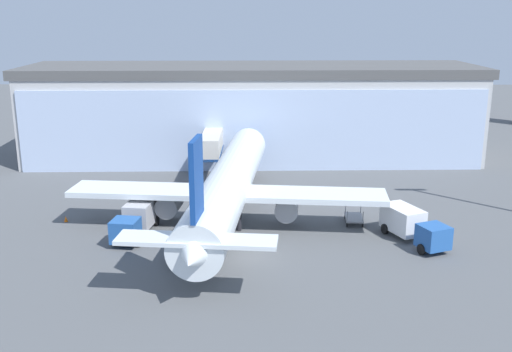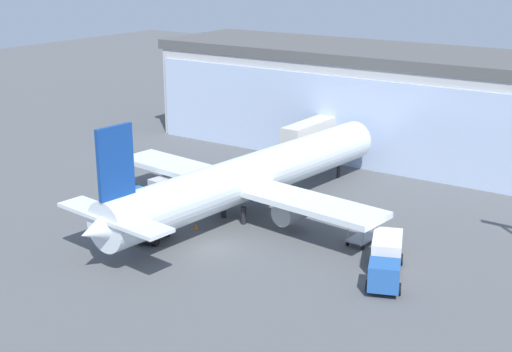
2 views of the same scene
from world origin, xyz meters
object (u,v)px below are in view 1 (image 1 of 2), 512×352
object	(u,v)px
fuel_truck	(412,225)
baggage_cart	(354,218)
safety_cone_nose	(207,242)
pushback_tug	(183,253)
airplane	(228,186)
jet_bridge	(214,139)
catering_truck	(136,218)
safety_cone_wingtip	(66,219)

from	to	relation	value
fuel_truck	baggage_cart	xyz separation A→B (m)	(-4.29, 4.59, -0.97)
fuel_truck	safety_cone_nose	size ratio (longest dim) A/B	13.78
fuel_truck	safety_cone_nose	bearing A→B (deg)	-109.71
baggage_cart	pushback_tug	bearing A→B (deg)	126.75
airplane	baggage_cart	bearing A→B (deg)	-85.71
jet_bridge	catering_truck	world-z (taller)	jet_bridge
jet_bridge	safety_cone_nose	distance (m)	24.31
airplane	safety_cone_nose	size ratio (longest dim) A/B	68.86
pushback_tug	safety_cone_wingtip	xyz separation A→B (m)	(-12.39, 9.84, -0.70)
airplane	jet_bridge	bearing A→B (deg)	13.49
jet_bridge	fuel_truck	bearing A→B (deg)	-140.62
jet_bridge	safety_cone_nose	world-z (taller)	jet_bridge
jet_bridge	safety_cone_wingtip	distance (m)	22.60
airplane	safety_cone_wingtip	bearing A→B (deg)	95.07
baggage_cart	safety_cone_nose	world-z (taller)	baggage_cart
fuel_truck	airplane	bearing A→B (deg)	-129.35
catering_truck	baggage_cart	xyz separation A→B (m)	(19.86, 3.06, -0.97)
baggage_cart	safety_cone_nose	size ratio (longest dim) A/B	5.27
airplane	safety_cone_nose	xyz separation A→B (m)	(-1.62, -5.74, -3.31)
airplane	pushback_tug	distance (m)	10.62
fuel_truck	baggage_cart	size ratio (longest dim) A/B	2.62
safety_cone_nose	safety_cone_wingtip	world-z (taller)	same
safety_cone_nose	fuel_truck	bearing A→B (deg)	3.18
airplane	pushback_tug	xyz separation A→B (m)	(-3.08, -9.83, -2.61)
airplane	catering_truck	distance (m)	8.94
catering_truck	pushback_tug	distance (m)	8.29
fuel_truck	catering_truck	bearing A→B (deg)	-116.51
safety_cone_wingtip	safety_cone_nose	bearing A→B (deg)	-22.54
pushback_tug	safety_cone_wingtip	bearing A→B (deg)	34.32
airplane	safety_cone_nose	distance (m)	6.82
catering_truck	baggage_cart	world-z (taller)	catering_truck
catering_truck	safety_cone_wingtip	bearing A→B (deg)	-106.20
pushback_tug	baggage_cart	bearing A→B (deg)	-74.22
airplane	baggage_cart	world-z (taller)	airplane
catering_truck	pushback_tug	bearing A→B (deg)	44.48
jet_bridge	catering_truck	size ratio (longest dim) A/B	1.94
baggage_cart	pushback_tug	xyz separation A→B (m)	(-14.87, -9.66, 0.47)
catering_truck	baggage_cart	size ratio (longest dim) A/B	2.60
airplane	fuel_truck	xyz separation A→B (m)	(16.08, -4.75, -2.12)
jet_bridge	pushback_tug	world-z (taller)	jet_bridge
baggage_cart	pushback_tug	world-z (taller)	pushback_tug
baggage_cart	pushback_tug	distance (m)	17.74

